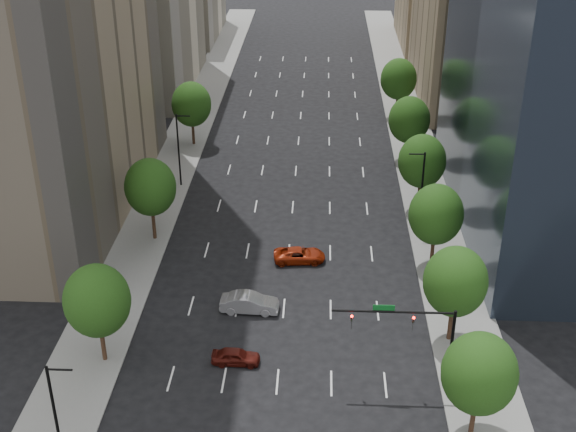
# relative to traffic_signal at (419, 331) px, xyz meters

# --- Properties ---
(sidewalk_left) EXTENTS (6.00, 200.00, 0.15)m
(sidewalk_left) POSITION_rel_traffic_signal_xyz_m (-26.03, 30.00, -5.10)
(sidewalk_left) COLOR slate
(sidewalk_left) RESTS_ON ground
(sidewalk_right) EXTENTS (6.00, 200.00, 0.15)m
(sidewalk_right) POSITION_rel_traffic_signal_xyz_m (4.97, 30.00, -5.10)
(sidewalk_right) COLOR slate
(sidewalk_right) RESTS_ON ground
(parking_tan_right) EXTENTS (14.00, 30.00, 30.00)m
(parking_tan_right) POSITION_rel_traffic_signal_xyz_m (14.47, 70.00, 9.83)
(parking_tan_right) COLOR #8C7759
(parking_tan_right) RESTS_ON ground
(filler_right) EXTENTS (14.00, 26.00, 16.00)m
(filler_right) POSITION_rel_traffic_signal_xyz_m (14.47, 103.00, 2.83)
(filler_right) COLOR #8C7759
(filler_right) RESTS_ON ground
(tree_right_0) EXTENTS (5.20, 5.20, 8.39)m
(tree_right_0) POSITION_rel_traffic_signal_xyz_m (3.47, -5.00, 0.22)
(tree_right_0) COLOR #382316
(tree_right_0) RESTS_ON ground
(tree_right_1) EXTENTS (5.20, 5.20, 8.75)m
(tree_right_1) POSITION_rel_traffic_signal_xyz_m (3.47, 6.00, 0.58)
(tree_right_1) COLOR #382316
(tree_right_1) RESTS_ON ground
(tree_right_2) EXTENTS (5.20, 5.20, 8.61)m
(tree_right_2) POSITION_rel_traffic_signal_xyz_m (3.47, 18.00, 0.43)
(tree_right_2) COLOR #382316
(tree_right_2) RESTS_ON ground
(tree_right_3) EXTENTS (5.20, 5.20, 8.89)m
(tree_right_3) POSITION_rel_traffic_signal_xyz_m (3.47, 30.00, 0.72)
(tree_right_3) COLOR #382316
(tree_right_3) RESTS_ON ground
(tree_right_4) EXTENTS (5.20, 5.20, 8.46)m
(tree_right_4) POSITION_rel_traffic_signal_xyz_m (3.47, 44.00, 0.29)
(tree_right_4) COLOR #382316
(tree_right_4) RESTS_ON ground
(tree_right_5) EXTENTS (5.20, 5.20, 8.75)m
(tree_right_5) POSITION_rel_traffic_signal_xyz_m (3.47, 60.00, 0.58)
(tree_right_5) COLOR #382316
(tree_right_5) RESTS_ON ground
(tree_left_0) EXTENTS (5.20, 5.20, 8.75)m
(tree_left_0) POSITION_rel_traffic_signal_xyz_m (-24.53, 2.00, 0.58)
(tree_left_0) COLOR #382316
(tree_left_0) RESTS_ON ground
(tree_left_1) EXTENTS (5.20, 5.20, 8.97)m
(tree_left_1) POSITION_rel_traffic_signal_xyz_m (-24.53, 22.00, 0.79)
(tree_left_1) COLOR #382316
(tree_left_1) RESTS_ON ground
(tree_left_2) EXTENTS (5.20, 5.20, 8.68)m
(tree_left_2) POSITION_rel_traffic_signal_xyz_m (-24.53, 48.00, 0.50)
(tree_left_2) COLOR #382316
(tree_left_2) RESTS_ON ground
(streetlight_rn) EXTENTS (1.70, 0.20, 9.00)m
(streetlight_rn) POSITION_rel_traffic_signal_xyz_m (2.91, 25.00, -0.33)
(streetlight_rn) COLOR black
(streetlight_rn) RESTS_ON ground
(streetlight_ls) EXTENTS (1.70, 0.20, 9.00)m
(streetlight_ls) POSITION_rel_traffic_signal_xyz_m (-23.96, -10.00, -0.33)
(streetlight_ls) COLOR black
(streetlight_ls) RESTS_ON ground
(streetlight_ln) EXTENTS (1.70, 0.20, 9.00)m
(streetlight_ln) POSITION_rel_traffic_signal_xyz_m (-23.96, 35.00, -0.33)
(streetlight_ln) COLOR black
(streetlight_ln) RESTS_ON ground
(traffic_signal) EXTENTS (9.12, 0.40, 7.38)m
(traffic_signal) POSITION_rel_traffic_signal_xyz_m (0.00, 0.00, 0.00)
(traffic_signal) COLOR black
(traffic_signal) RESTS_ON ground
(car_maroon) EXTENTS (3.91, 1.63, 1.32)m
(car_maroon) POSITION_rel_traffic_signal_xyz_m (-13.97, 2.13, -4.51)
(car_maroon) COLOR #46110B
(car_maroon) RESTS_ON ground
(car_silver) EXTENTS (5.23, 2.00, 1.70)m
(car_silver) POSITION_rel_traffic_signal_xyz_m (-13.53, 9.44, -4.32)
(car_silver) COLOR gray
(car_silver) RESTS_ON ground
(car_red_far) EXTENTS (5.26, 2.79, 1.41)m
(car_red_far) POSITION_rel_traffic_signal_xyz_m (-9.40, 18.22, -4.47)
(car_red_far) COLOR maroon
(car_red_far) RESTS_ON ground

